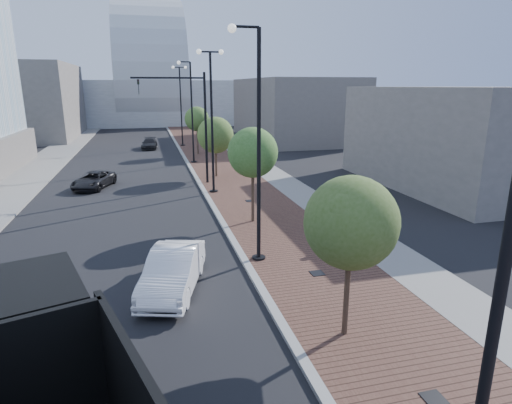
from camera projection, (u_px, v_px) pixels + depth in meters
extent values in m
cube|color=#4C2D23|center=(214.00, 152.00, 46.51)|extent=(7.00, 140.00, 0.12)
cube|color=slate|center=(239.00, 151.00, 47.16)|extent=(2.40, 140.00, 0.13)
cube|color=gray|center=(182.00, 153.00, 45.67)|extent=(0.30, 140.00, 0.14)
cube|color=slate|center=(51.00, 158.00, 42.55)|extent=(4.00, 140.00, 0.12)
cube|color=black|center=(18.00, 345.00, 9.00)|extent=(3.33, 3.40, 2.73)
cube|color=black|center=(19.00, 346.00, 10.47)|extent=(2.56, 1.27, 1.37)
cube|color=black|center=(22.00, 378.00, 6.78)|extent=(2.54, 0.92, 2.10)
cylinder|color=black|center=(85.00, 391.00, 9.40)|extent=(0.65, 1.20, 1.16)
cylinder|color=silver|center=(85.00, 391.00, 9.40)|extent=(0.53, 0.71, 0.63)
cylinder|color=black|center=(72.00, 353.00, 10.71)|extent=(0.65, 1.20, 1.16)
cylinder|color=silver|center=(72.00, 353.00, 10.71)|extent=(0.53, 0.71, 0.63)
imported|color=white|center=(173.00, 271.00, 15.08)|extent=(2.83, 4.83, 1.51)
imported|color=black|center=(94.00, 180.00, 30.35)|extent=(3.16, 4.56, 1.16)
imported|color=black|center=(149.00, 144.00, 49.34)|extent=(1.97, 4.17, 1.18)
imported|color=black|center=(347.00, 226.00, 19.22)|extent=(0.79, 0.64, 1.89)
cylinder|color=black|center=(501.00, 287.00, 5.38)|extent=(0.16, 0.16, 9.00)
cylinder|color=black|center=(259.00, 259.00, 17.78)|extent=(0.56, 0.56, 0.20)
cylinder|color=black|center=(259.00, 151.00, 16.59)|extent=(0.16, 0.16, 9.00)
cylinder|color=black|center=(246.00, 27.00, 15.28)|extent=(1.00, 0.10, 0.10)
sphere|color=silver|center=(232.00, 28.00, 15.18)|extent=(0.32, 0.32, 0.32)
cylinder|color=black|center=(214.00, 192.00, 28.99)|extent=(0.56, 0.56, 0.20)
cylinder|color=black|center=(212.00, 125.00, 27.80)|extent=(0.16, 0.16, 9.00)
cylinder|color=black|center=(210.00, 52.00, 26.61)|extent=(1.40, 0.10, 0.10)
sphere|color=silver|center=(199.00, 52.00, 26.44)|extent=(0.32, 0.32, 0.32)
sphere|color=silver|center=(221.00, 52.00, 26.78)|extent=(0.32, 0.32, 0.32)
cylinder|color=black|center=(194.00, 162.00, 40.20)|extent=(0.56, 0.56, 0.20)
cylinder|color=black|center=(192.00, 113.00, 39.01)|extent=(0.16, 0.16, 9.00)
cylinder|color=black|center=(184.00, 62.00, 37.70)|extent=(1.00, 0.10, 0.10)
sphere|color=silver|center=(179.00, 63.00, 37.60)|extent=(0.32, 0.32, 0.32)
cylinder|color=black|center=(183.00, 146.00, 51.41)|extent=(0.56, 0.56, 0.20)
cylinder|color=black|center=(181.00, 107.00, 50.22)|extent=(0.16, 0.16, 9.00)
cylinder|color=black|center=(179.00, 67.00, 49.03)|extent=(1.40, 0.10, 0.10)
sphere|color=silver|center=(173.00, 67.00, 48.87)|extent=(0.32, 0.32, 0.32)
sphere|color=silver|center=(185.00, 67.00, 49.20)|extent=(0.32, 0.32, 0.32)
cylinder|color=black|center=(206.00, 130.00, 30.76)|extent=(0.18, 0.18, 8.00)
cylinder|color=black|center=(168.00, 78.00, 29.22)|extent=(5.00, 0.12, 0.12)
imported|color=black|center=(138.00, 87.00, 28.89)|extent=(0.16, 0.20, 1.00)
cylinder|color=#382619|center=(347.00, 286.00, 12.01)|extent=(0.16, 0.16, 3.27)
sphere|color=#3B541D|center=(351.00, 223.00, 11.52)|extent=(2.59, 2.59, 2.59)
sphere|color=#3B541D|center=(359.00, 226.00, 11.96)|extent=(1.81, 1.81, 1.81)
sphere|color=#3B541D|center=(346.00, 215.00, 11.08)|extent=(1.55, 1.55, 1.55)
cylinder|color=#382619|center=(253.00, 191.00, 22.25)|extent=(0.16, 0.16, 3.53)
sphere|color=#366422|center=(253.00, 153.00, 21.72)|extent=(2.58, 2.58, 2.58)
sphere|color=#366422|center=(259.00, 156.00, 22.16)|extent=(1.81, 1.81, 1.81)
sphere|color=#366422|center=(248.00, 147.00, 21.27)|extent=(1.55, 1.55, 1.55)
cylinder|color=#382619|center=(216.00, 158.00, 33.51)|extent=(0.16, 0.16, 3.15)
sphere|color=#426121|center=(215.00, 135.00, 33.04)|extent=(2.82, 2.82, 2.82)
sphere|color=#426121|center=(220.00, 137.00, 33.47)|extent=(1.98, 1.98, 1.98)
sphere|color=#426121|center=(212.00, 131.00, 32.60)|extent=(1.69, 1.69, 1.69)
cylinder|color=#382619|center=(198.00, 138.00, 44.68)|extent=(0.16, 0.16, 3.50)
sphere|color=#35571E|center=(197.00, 119.00, 44.15)|extent=(2.53, 2.53, 2.53)
sphere|color=#35571E|center=(200.00, 121.00, 44.59)|extent=(1.77, 1.77, 1.77)
sphere|color=#35571E|center=(194.00, 116.00, 43.70)|extent=(1.52, 1.52, 1.52)
cube|color=#9BA0A4|center=(152.00, 101.00, 86.19)|extent=(50.00, 28.00, 8.00)
cube|color=#635D59|center=(20.00, 101.00, 58.25)|extent=(14.00, 20.00, 10.00)
cube|color=#625C58|center=(293.00, 109.00, 57.82)|extent=(12.00, 22.00, 8.00)
cube|color=#625D58|center=(458.00, 138.00, 30.40)|extent=(10.00, 16.00, 7.00)
cube|color=black|center=(434.00, 398.00, 9.80)|extent=(0.50, 0.50, 0.02)
cube|color=black|center=(317.00, 273.00, 16.34)|extent=(0.50, 0.50, 0.02)
cube|color=black|center=(250.00, 201.00, 26.61)|extent=(0.50, 0.50, 0.02)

